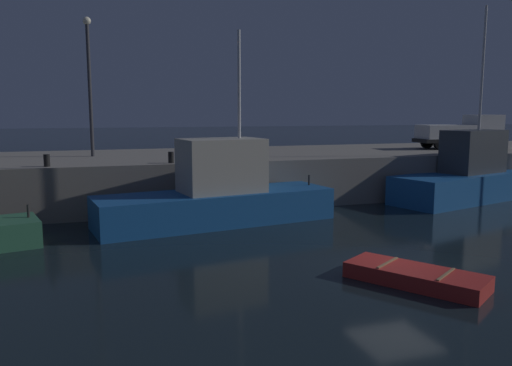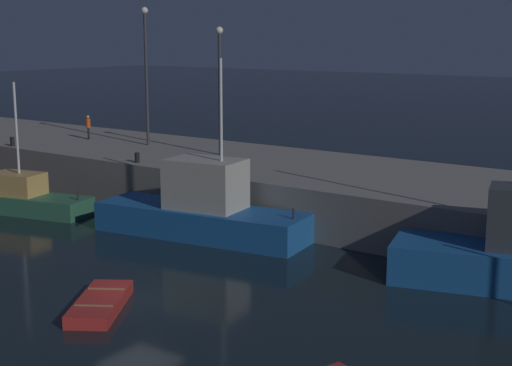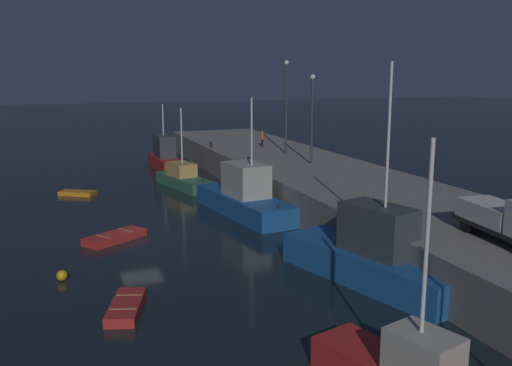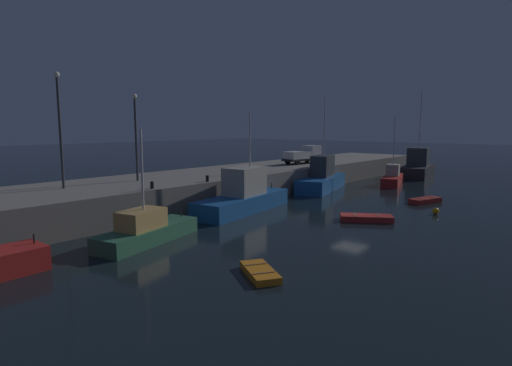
{
  "view_description": "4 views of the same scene",
  "coord_description": "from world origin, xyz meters",
  "px_view_note": "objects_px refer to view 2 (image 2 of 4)",
  "views": [
    {
      "loc": [
        -9.23,
        -13.64,
        5.01
      ],
      "look_at": [
        -1.78,
        9.28,
        1.62
      ],
      "focal_mm": 35.4,
      "sensor_mm": 36.0,
      "label": 1
    },
    {
      "loc": [
        19.26,
        -18.76,
        9.66
      ],
      "look_at": [
        -2.82,
        11.23,
        2.32
      ],
      "focal_mm": 52.65,
      "sensor_mm": 36.0,
      "label": 2
    },
    {
      "loc": [
        34.57,
        -4.92,
        10.44
      ],
      "look_at": [
        -3.43,
        9.04,
        2.39
      ],
      "focal_mm": 39.57,
      "sensor_mm": 36.0,
      "label": 3
    },
    {
      "loc": [
        -30.16,
        -15.86,
        7.35
      ],
      "look_at": [
        -2.42,
        8.15,
        2.35
      ],
      "focal_mm": 29.19,
      "sensor_mm": 36.0,
      "label": 4
    }
  ],
  "objects_px": {
    "fishing_boat_black": "(24,198)",
    "bollard_east": "(12,142)",
    "fishing_boat_blue": "(203,210)",
    "dinghy_orange_near": "(100,303)",
    "bollard_central": "(212,168)",
    "lamp_post_west": "(146,66)",
    "dockworker": "(88,126)",
    "bollard_west": "(137,158)",
    "lamp_post_east": "(220,80)"
  },
  "relations": [
    {
      "from": "bollard_west",
      "to": "lamp_post_east",
      "type": "bearing_deg",
      "value": 68.17
    },
    {
      "from": "fishing_boat_black",
      "to": "dockworker",
      "type": "xyz_separation_m",
      "value": [
        -5.8,
        9.9,
        2.68
      ]
    },
    {
      "from": "bollard_west",
      "to": "bollard_east",
      "type": "distance_m",
      "value": 11.24
    },
    {
      "from": "bollard_west",
      "to": "fishing_boat_blue",
      "type": "bearing_deg",
      "value": -21.57
    },
    {
      "from": "dockworker",
      "to": "fishing_boat_blue",
      "type": "bearing_deg",
      "value": -24.73
    },
    {
      "from": "dinghy_orange_near",
      "to": "bollard_central",
      "type": "distance_m",
      "value": 13.88
    },
    {
      "from": "fishing_boat_blue",
      "to": "lamp_post_east",
      "type": "relative_size",
      "value": 1.45
    },
    {
      "from": "lamp_post_west",
      "to": "bollard_central",
      "type": "height_order",
      "value": "lamp_post_west"
    },
    {
      "from": "fishing_boat_black",
      "to": "bollard_east",
      "type": "height_order",
      "value": "fishing_boat_black"
    },
    {
      "from": "dockworker",
      "to": "bollard_east",
      "type": "distance_m",
      "value": 5.46
    },
    {
      "from": "dockworker",
      "to": "bollard_east",
      "type": "relative_size",
      "value": 2.79
    },
    {
      "from": "lamp_post_west",
      "to": "bollard_west",
      "type": "bearing_deg",
      "value": -50.74
    },
    {
      "from": "fishing_boat_black",
      "to": "lamp_post_east",
      "type": "distance_m",
      "value": 13.19
    },
    {
      "from": "bollard_west",
      "to": "bollard_east",
      "type": "bearing_deg",
      "value": -178.77
    },
    {
      "from": "bollard_central",
      "to": "fishing_boat_blue",
      "type": "bearing_deg",
      "value": -58.75
    },
    {
      "from": "lamp_post_west",
      "to": "dockworker",
      "type": "xyz_separation_m",
      "value": [
        -5.35,
        -0.43,
        -4.2
      ]
    },
    {
      "from": "dockworker",
      "to": "bollard_west",
      "type": "distance_m",
      "value": 10.99
    },
    {
      "from": "dinghy_orange_near",
      "to": "bollard_central",
      "type": "height_order",
      "value": "bollard_central"
    },
    {
      "from": "fishing_boat_black",
      "to": "bollard_central",
      "type": "relative_size",
      "value": 14.23
    },
    {
      "from": "bollard_central",
      "to": "dockworker",
      "type": "bearing_deg",
      "value": 161.62
    },
    {
      "from": "bollard_central",
      "to": "fishing_boat_black",
      "type": "bearing_deg",
      "value": -153.68
    },
    {
      "from": "dockworker",
      "to": "bollard_central",
      "type": "xyz_separation_m",
      "value": [
        15.44,
        -5.13,
        -0.67
      ]
    },
    {
      "from": "dinghy_orange_near",
      "to": "dockworker",
      "type": "height_order",
      "value": "dockworker"
    },
    {
      "from": "fishing_boat_blue",
      "to": "bollard_east",
      "type": "bearing_deg",
      "value": 171.85
    },
    {
      "from": "dinghy_orange_near",
      "to": "bollard_west",
      "type": "height_order",
      "value": "bollard_west"
    },
    {
      "from": "dinghy_orange_near",
      "to": "bollard_central",
      "type": "bearing_deg",
      "value": 112.48
    },
    {
      "from": "fishing_boat_black",
      "to": "lamp_post_east",
      "type": "xyz_separation_m",
      "value": [
        6.0,
        9.97,
        6.21
      ]
    },
    {
      "from": "bollard_west",
      "to": "dinghy_orange_near",
      "type": "bearing_deg",
      "value": -49.52
    },
    {
      "from": "fishing_boat_blue",
      "to": "dinghy_orange_near",
      "type": "distance_m",
      "value": 10.52
    },
    {
      "from": "dinghy_orange_near",
      "to": "bollard_west",
      "type": "xyz_separation_m",
      "value": [
        -10.88,
        12.75,
        2.59
      ]
    },
    {
      "from": "lamp_post_west",
      "to": "lamp_post_east",
      "type": "xyz_separation_m",
      "value": [
        6.44,
        -0.36,
        -0.66
      ]
    },
    {
      "from": "dockworker",
      "to": "bollard_west",
      "type": "height_order",
      "value": "dockworker"
    },
    {
      "from": "bollard_central",
      "to": "bollard_east",
      "type": "height_order",
      "value": "bollard_east"
    },
    {
      "from": "lamp_post_west",
      "to": "lamp_post_east",
      "type": "bearing_deg",
      "value": -3.16
    },
    {
      "from": "fishing_boat_black",
      "to": "lamp_post_west",
      "type": "distance_m",
      "value": 12.41
    },
    {
      "from": "dinghy_orange_near",
      "to": "bollard_west",
      "type": "relative_size",
      "value": 7.42
    },
    {
      "from": "bollard_east",
      "to": "fishing_boat_blue",
      "type": "bearing_deg",
      "value": -8.15
    },
    {
      "from": "dinghy_orange_near",
      "to": "lamp_post_east",
      "type": "relative_size",
      "value": 0.55
    },
    {
      "from": "dinghy_orange_near",
      "to": "lamp_post_east",
      "type": "distance_m",
      "value": 21.01
    },
    {
      "from": "dinghy_orange_near",
      "to": "dockworker",
      "type": "xyz_separation_m",
      "value": [
        -20.65,
        17.73,
        3.25
      ]
    },
    {
      "from": "bollard_central",
      "to": "bollard_east",
      "type": "distance_m",
      "value": 16.9
    },
    {
      "from": "fishing_boat_blue",
      "to": "fishing_boat_black",
      "type": "distance_m",
      "value": 11.5
    },
    {
      "from": "fishing_boat_blue",
      "to": "lamp_post_east",
      "type": "distance_m",
      "value": 11.14
    },
    {
      "from": "dinghy_orange_near",
      "to": "bollard_west",
      "type": "distance_m",
      "value": 16.96
    },
    {
      "from": "dinghy_orange_near",
      "to": "bollard_east",
      "type": "distance_m",
      "value": 25.54
    },
    {
      "from": "lamp_post_west",
      "to": "bollard_east",
      "type": "relative_size",
      "value": 14.92
    },
    {
      "from": "fishing_boat_black",
      "to": "bollard_central",
      "type": "height_order",
      "value": "fishing_boat_black"
    },
    {
      "from": "dinghy_orange_near",
      "to": "lamp_post_west",
      "type": "height_order",
      "value": "lamp_post_west"
    },
    {
      "from": "lamp_post_west",
      "to": "lamp_post_east",
      "type": "relative_size",
      "value": 1.17
    },
    {
      "from": "fishing_boat_blue",
      "to": "dockworker",
      "type": "relative_size",
      "value": 6.67
    }
  ]
}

